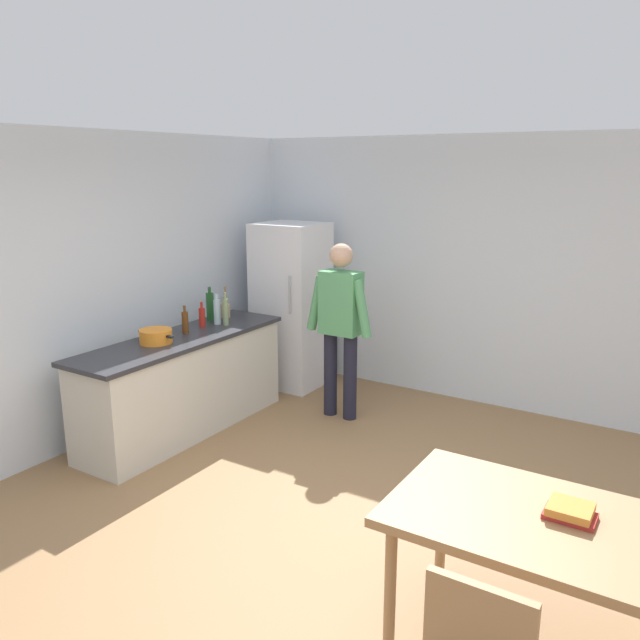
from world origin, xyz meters
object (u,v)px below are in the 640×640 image
Objects in this scene: dining_table at (535,531)px; bottle_water_clear at (217,311)px; refrigerator at (291,305)px; utensil_jar at (225,309)px; cooking_pot at (156,336)px; book_stack at (570,512)px; bottle_sauce_red at (202,317)px; person at (340,320)px; bottle_beer_brown at (185,322)px; bottle_wine_green at (210,306)px; bottle_vinegar_tall at (226,311)px.

dining_table is 3.82m from bottle_water_clear.
utensil_jar is (-0.26, -0.81, 0.08)m from refrigerator.
cooking_pot reaches higher than book_stack.
bottle_sauce_red is (-0.06, -0.16, -0.03)m from bottle_water_clear.
bottle_water_clear is (-1.08, -0.52, 0.05)m from person.
bottle_beer_brown is at bearing -80.75° from utensil_jar.
bottle_water_clear is (0.02, 0.42, 0.02)m from bottle_beer_brown.
cooking_pot is at bearing -80.56° from bottle_wine_green.
bottle_sauce_red is at bearing -149.43° from person.
bottle_wine_green is at bearing 99.44° from cooking_pot.
refrigerator is at bearing 74.11° from bottle_wine_green.
bottle_water_clear is at bearing -173.98° from bottle_vinegar_tall.
cooking_pot is (-0.14, -1.86, 0.06)m from refrigerator.
utensil_jar reaches higher than book_stack.
person is 1.20m from bottle_water_clear.
bottle_sauce_red is 3.89m from book_stack.
dining_table is 4.37× the size of utensil_jar.
person is 1.21× the size of dining_table.
bottle_water_clear reaches higher than book_stack.
bottle_water_clear is (-3.43, 1.63, 0.35)m from dining_table.
bottle_sauce_red is at bearing -98.65° from refrigerator.
book_stack is at bearing 27.07° from dining_table.
bottle_sauce_red is at bearing 158.82° from book_stack.
dining_table is 3.50× the size of cooking_pot.
person is 7.08× the size of bottle_sauce_red.
bottle_sauce_red is 1.01× the size of book_stack.
dining_table is (3.30, -2.70, -0.23)m from refrigerator.
bottle_vinegar_tall is (0.10, 0.01, 0.01)m from bottle_water_clear.
bottle_sauce_red is at bearing 94.12° from cooking_pot.
book_stack is (3.47, -1.57, -0.25)m from bottle_vinegar_tall.
bottle_beer_brown is at bearing 162.40° from book_stack.
person is 5.67× the size of bottle_water_clear.
person is 5.31× the size of bottle_vinegar_tall.
bottle_wine_green is 4.07m from book_stack.
bottle_wine_green is 1.31× the size of bottle_beer_brown.
person is 1.31m from bottle_wine_green.
dining_table is 3.73m from bottle_vinegar_tall.
refrigerator reaches higher than person.
bottle_beer_brown is at bearing -92.39° from bottle_water_clear.
utensil_jar reaches higher than dining_table.
person is 3.20m from dining_table.
bottle_wine_green reaches higher than book_stack.
dining_table is 3.55m from cooking_pot.
bottle_sauce_red reaches higher than dining_table.
refrigerator is at bearing 81.35° from bottle_sauce_red.
dining_table is at bearing -42.41° from person.
book_stack is (3.63, -1.40, -0.21)m from bottle_sauce_red.
bottle_beer_brown is (-3.45, 1.21, 0.33)m from dining_table.
refrigerator reaches higher than cooking_pot.
bottle_beer_brown is (-0.01, 0.37, 0.05)m from cooking_pot.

